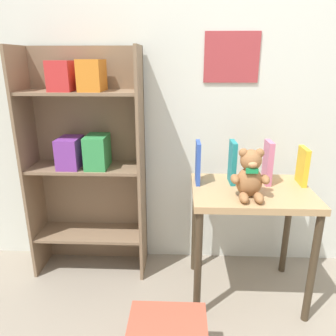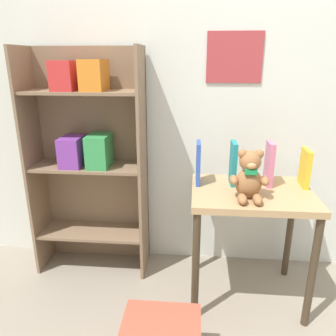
{
  "view_description": "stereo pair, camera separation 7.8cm",
  "coord_description": "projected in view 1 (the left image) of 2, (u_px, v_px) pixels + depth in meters",
  "views": [
    {
      "loc": [
        -0.29,
        -0.55,
        1.35
      ],
      "look_at": [
        -0.36,
        1.18,
        0.77
      ],
      "focal_mm": 35.0,
      "sensor_mm": 36.0,
      "label": 1
    },
    {
      "loc": [
        -0.21,
        -0.55,
        1.35
      ],
      "look_at": [
        -0.36,
        1.18,
        0.77
      ],
      "focal_mm": 35.0,
      "sensor_mm": 36.0,
      "label": 2
    }
  ],
  "objects": [
    {
      "name": "book_standing_teal",
      "position": [
        233.0,
        162.0,
        1.86
      ],
      "size": [
        0.03,
        0.13,
        0.24
      ],
      "primitive_type": "cube",
      "rotation": [
        0.0,
        0.0,
        0.03
      ],
      "color": "teal",
      "rests_on": "display_table"
    },
    {
      "name": "display_table",
      "position": [
        250.0,
        207.0,
        1.83
      ],
      "size": [
        0.65,
        0.5,
        0.67
      ],
      "color": "tan",
      "rests_on": "ground_plane"
    },
    {
      "name": "wall_back",
      "position": [
        230.0,
        77.0,
        2.0
      ],
      "size": [
        4.8,
        0.07,
        2.5
      ],
      "color": "silver",
      "rests_on": "ground_plane"
    },
    {
      "name": "book_standing_pink",
      "position": [
        268.0,
        163.0,
        1.84
      ],
      "size": [
        0.03,
        0.12,
        0.25
      ],
      "primitive_type": "cube",
      "rotation": [
        0.0,
        0.0,
        0.01
      ],
      "color": "#D17093",
      "rests_on": "display_table"
    },
    {
      "name": "book_standing_blue",
      "position": [
        198.0,
        163.0,
        1.86
      ],
      "size": [
        0.02,
        0.13,
        0.24
      ],
      "primitive_type": "cube",
      "rotation": [
        0.0,
        0.0,
        0.02
      ],
      "color": "#2D51B7",
      "rests_on": "display_table"
    },
    {
      "name": "bookshelf_side",
      "position": [
        86.0,
        151.0,
        2.03
      ],
      "size": [
        0.71,
        0.28,
        1.43
      ],
      "color": "#7F664C",
      "rests_on": "ground_plane"
    },
    {
      "name": "teddy_bear",
      "position": [
        250.0,
        176.0,
        1.66
      ],
      "size": [
        0.2,
        0.18,
        0.26
      ],
      "color": "#99663D",
      "rests_on": "display_table"
    },
    {
      "name": "book_standing_yellow",
      "position": [
        303.0,
        166.0,
        1.85
      ],
      "size": [
        0.03,
        0.14,
        0.21
      ],
      "primitive_type": "cube",
      "rotation": [
        0.0,
        0.0,
        -0.04
      ],
      "color": "gold",
      "rests_on": "display_table"
    }
  ]
}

